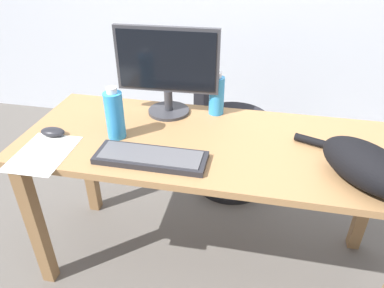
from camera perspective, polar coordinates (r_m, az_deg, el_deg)
The scene contains 10 objects.
ground_plane at distance 2.04m, azimuth 2.70°, elevation -17.88°, with size 8.00×8.00×0.00m, color #59544F.
desk at distance 1.60m, azimuth 3.28°, elevation -2.69°, with size 1.67×0.66×0.76m.
office_chair at distance 2.33m, azimuth 5.34°, elevation 1.85°, with size 0.48×0.48×0.91m.
monitor at distance 1.69m, azimuth -3.96°, elevation 11.89°, with size 0.48×0.20×0.41m.
keyboard at distance 1.42m, azimuth -6.54°, elevation -2.11°, with size 0.44×0.15×0.03m.
cat at distance 1.38m, azimuth 26.70°, elevation -3.37°, with size 0.43×0.48×0.20m.
computer_mouse at distance 1.68m, azimuth -21.21°, elevation 1.81°, with size 0.11×0.06×0.04m, color #232328.
paper_sheet at distance 1.58m, azimuth -22.56°, elevation -1.37°, with size 0.21×0.30×0.00m, color white.
water_bottle at distance 1.55m, azimuth -12.17°, elevation 4.57°, with size 0.08×0.08×0.23m.
spray_bottle at distance 1.73m, azimuth 3.93°, elevation 7.77°, with size 0.07×0.07×0.21m.
Camera 1 is at (0.18, -1.31, 1.56)m, focal length 33.63 mm.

